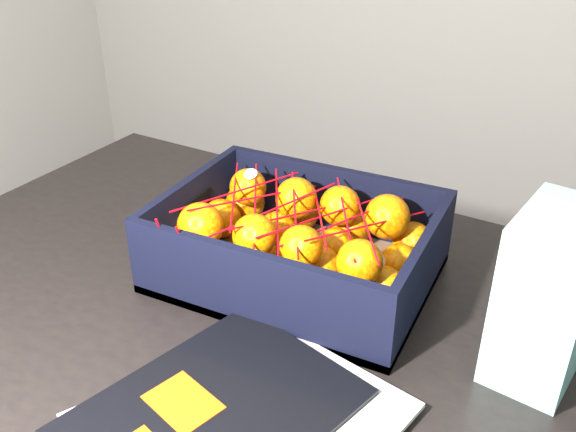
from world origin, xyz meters
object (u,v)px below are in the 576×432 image
at_px(table, 276,385).
at_px(magazine_stack, 232,423).
at_px(produce_crate, 298,254).
at_px(retail_carton, 549,296).

bearing_deg(table, magazine_stack, -77.67).
bearing_deg(table, produce_crate, 102.10).
bearing_deg(magazine_stack, retail_carton, 42.19).
xyz_separation_m(produce_crate, retail_carton, (0.32, -0.04, 0.06)).
bearing_deg(retail_carton, table, -156.16).
distance_m(magazine_stack, produce_crate, 0.29).
height_order(magazine_stack, retail_carton, retail_carton).
relative_size(table, magazine_stack, 3.60).
bearing_deg(produce_crate, table, -77.90).
relative_size(produce_crate, retail_carton, 1.83).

